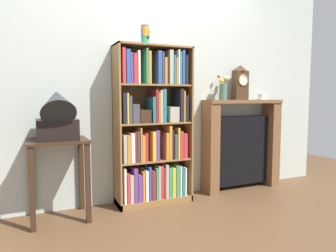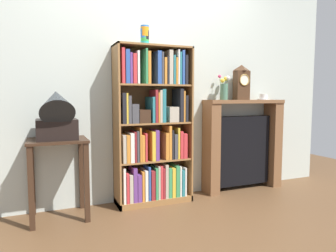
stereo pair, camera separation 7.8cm
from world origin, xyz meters
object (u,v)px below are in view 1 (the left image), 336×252
(mantel_clock, at_px, (240,82))
(cup_stack, at_px, (145,35))
(side_table_left, at_px, (58,162))
(fireplace_mantel, at_px, (241,145))
(gramophone, at_px, (57,115))
(bookshelf, at_px, (153,133))
(flower_vase, at_px, (223,89))
(teacup_with_saucer, at_px, (262,97))

(mantel_clock, bearing_deg, cup_stack, -177.02)
(side_table_left, xyz_separation_m, fireplace_mantel, (2.06, 0.12, 0.00))
(side_table_left, height_order, gramophone, gramophone)
(bookshelf, bearing_deg, gramophone, -172.36)
(fireplace_mantel, bearing_deg, mantel_clock, -155.46)
(mantel_clock, relative_size, flower_vase, 1.41)
(fireplace_mantel, bearing_deg, flower_vase, -177.06)
(bookshelf, xyz_separation_m, mantel_clock, (1.09, 0.03, 0.54))
(mantel_clock, bearing_deg, fireplace_mantel, 24.54)
(gramophone, distance_m, fireplace_mantel, 2.11)
(side_table_left, height_order, mantel_clock, mantel_clock)
(fireplace_mantel, xyz_separation_m, teacup_with_saucer, (0.28, -0.02, 0.57))
(gramophone, xyz_separation_m, teacup_with_saucer, (2.33, 0.16, 0.15))
(cup_stack, relative_size, side_table_left, 0.25)
(cup_stack, bearing_deg, bookshelf, 18.31)
(flower_vase, bearing_deg, mantel_clock, -1.67)
(gramophone, height_order, flower_vase, flower_vase)
(mantel_clock, bearing_deg, flower_vase, 178.33)
(cup_stack, distance_m, side_table_left, 1.43)
(bookshelf, bearing_deg, side_table_left, -175.93)
(gramophone, distance_m, flower_vase, 1.81)
(bookshelf, xyz_separation_m, cup_stack, (-0.09, -0.03, 0.96))
(bookshelf, relative_size, mantel_clock, 4.00)
(cup_stack, bearing_deg, side_table_left, -177.60)
(fireplace_mantel, relative_size, mantel_clock, 2.65)
(bookshelf, distance_m, fireplace_mantel, 1.15)
(fireplace_mantel, xyz_separation_m, mantel_clock, (-0.05, -0.02, 0.74))
(bookshelf, height_order, mantel_clock, bookshelf)
(mantel_clock, xyz_separation_m, teacup_with_saucer, (0.32, 0.00, -0.17))
(bookshelf, height_order, fireplace_mantel, bookshelf)
(side_table_left, bearing_deg, fireplace_mantel, 3.26)
(cup_stack, xyz_separation_m, side_table_left, (-0.83, -0.03, -1.17))
(gramophone, height_order, teacup_with_saucer, gramophone)
(side_table_left, xyz_separation_m, gramophone, (0.00, -0.06, 0.42))
(bookshelf, relative_size, gramophone, 3.01)
(flower_vase, bearing_deg, gramophone, -174.83)
(gramophone, xyz_separation_m, fireplace_mantel, (2.06, 0.18, -0.42))
(cup_stack, distance_m, mantel_clock, 1.26)
(bookshelf, distance_m, mantel_clock, 1.22)
(cup_stack, distance_m, gramophone, 1.12)
(bookshelf, height_order, teacup_with_saucer, bookshelf)
(fireplace_mantel, relative_size, flower_vase, 3.74)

